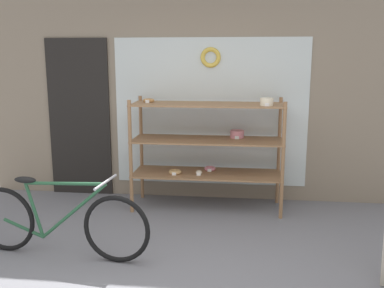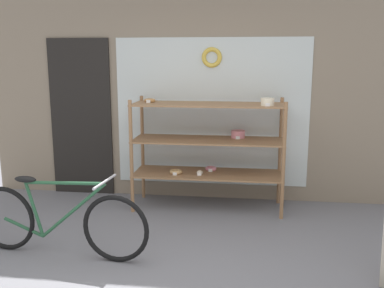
{
  "view_description": "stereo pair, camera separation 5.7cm",
  "coord_description": "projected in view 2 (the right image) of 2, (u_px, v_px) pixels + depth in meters",
  "views": [
    {
      "loc": [
        0.61,
        -2.95,
        1.84
      ],
      "look_at": [
        0.1,
        1.39,
        0.96
      ],
      "focal_mm": 40.0,
      "sensor_mm": 36.0,
      "label": 1
    },
    {
      "loc": [
        0.66,
        -2.95,
        1.84
      ],
      "look_at": [
        0.1,
        1.39,
        0.96
      ],
      "focal_mm": 40.0,
      "sensor_mm": 36.0,
      "label": 2
    }
  ],
  "objects": [
    {
      "name": "storefront_facade",
      "position": [
        194.0,
        53.0,
        5.46
      ],
      "size": [
        5.61,
        0.13,
        3.93
      ],
      "color": "gray",
      "rests_on": "ground_plane"
    },
    {
      "name": "display_case",
      "position": [
        209.0,
        141.0,
        5.21
      ],
      "size": [
        1.83,
        0.6,
        1.39
      ],
      "color": "#8E6642",
      "rests_on": "ground_plane"
    },
    {
      "name": "bicycle",
      "position": [
        58.0,
        221.0,
        4.01
      ],
      "size": [
        1.78,
        0.46,
        0.77
      ],
      "rotation": [
        0.0,
        0.0,
        -0.1
      ],
      "color": "black",
      "rests_on": "ground_plane"
    }
  ]
}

